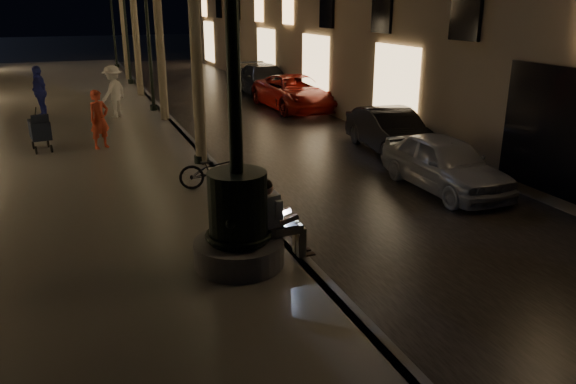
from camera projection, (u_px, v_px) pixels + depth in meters
name	position (u px, v px, depth m)	size (l,w,h in m)	color
ground	(167.00, 119.00, 20.68)	(120.00, 120.00, 0.00)	black
cobble_lane	(245.00, 114.00, 21.69)	(6.00, 45.00, 0.02)	black
promenade	(50.00, 125.00, 19.29)	(8.00, 45.00, 0.20)	slate
curb_strip	(167.00, 117.00, 20.65)	(0.25, 45.00, 0.20)	#59595B
fountain_lamppost	(238.00, 203.00, 8.45)	(1.40, 1.40, 5.21)	#59595B
seated_man_laptop	(276.00, 217.00, 8.75)	(0.97, 0.33, 1.34)	tan
lamp_curb_a	(193.00, 40.00, 13.35)	(0.36, 0.36, 4.81)	black
lamp_curb_b	(148.00, 27.00, 20.43)	(0.36, 0.36, 4.81)	black
lamp_curb_c	(126.00, 21.00, 27.50)	(0.36, 0.36, 4.81)	black
lamp_curb_d	(112.00, 17.00, 34.58)	(0.36, 0.36, 4.81)	black
stroller	(40.00, 130.00, 15.30)	(0.61, 1.18, 1.18)	black
car_front	(445.00, 163.00, 12.72)	(1.47, 3.66, 1.25)	#9D9FA5
car_second	(391.00, 131.00, 15.95)	(1.31, 3.76, 1.24)	black
car_third	(295.00, 93.00, 22.45)	(2.24, 4.86, 1.35)	maroon
car_rear	(265.00, 80.00, 25.76)	(1.96, 4.83, 1.40)	#292A2D
pedestrian_red	(99.00, 119.00, 15.55)	(0.59, 0.39, 1.63)	#C03D26
pedestrian_white	(113.00, 92.00, 19.77)	(1.18, 0.68, 1.82)	white
pedestrian_blue	(39.00, 92.00, 19.67)	(1.07, 0.45, 1.82)	#2A339B
bicycle	(216.00, 169.00, 12.27)	(0.56, 1.59, 0.84)	black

